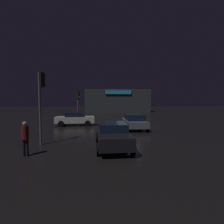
% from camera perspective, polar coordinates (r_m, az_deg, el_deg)
% --- Properties ---
extents(ground_plane, '(120.00, 120.00, 0.00)m').
position_cam_1_polar(ground_plane, '(18.45, 5.50, -4.89)').
color(ground_plane, black).
extents(store_building, '(15.19, 7.11, 5.34)m').
position_cam_1_polar(store_building, '(42.87, 1.60, 3.72)').
color(store_building, '#33383D').
rests_on(store_building, ground).
extents(traffic_signal_opposite, '(0.42, 0.42, 4.03)m').
position_cam_1_polar(traffic_signal_opposite, '(24.16, -11.13, 3.80)').
color(traffic_signal_opposite, '#595B60').
rests_on(traffic_signal_opposite, ground).
extents(traffic_signal_cross_left, '(0.42, 0.42, 4.54)m').
position_cam_1_polar(traffic_signal_cross_left, '(11.72, -22.31, 6.11)').
color(traffic_signal_cross_left, '#595B60').
rests_on(traffic_signal_cross_left, ground).
extents(car_near, '(2.10, 4.39, 1.44)m').
position_cam_1_polar(car_near, '(17.16, 7.38, -3.04)').
color(car_near, slate).
rests_on(car_near, ground).
extents(car_far, '(4.33, 2.14, 1.45)m').
position_cam_1_polar(car_far, '(19.73, -12.12, -2.18)').
color(car_far, silver).
rests_on(car_far, ground).
extents(car_crossing, '(2.11, 4.40, 1.45)m').
position_cam_1_polar(car_crossing, '(10.40, 0.29, -7.47)').
color(car_crossing, black).
rests_on(car_crossing, ground).
extents(pedestrian, '(0.35, 0.35, 1.77)m').
position_cam_1_polar(pedestrian, '(9.74, -26.71, -7.07)').
color(pedestrian, black).
rests_on(pedestrian, ground).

